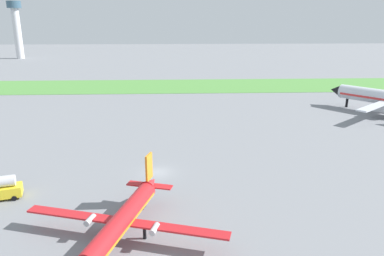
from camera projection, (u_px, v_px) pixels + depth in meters
ground_plane at (158, 172)px, 58.90m from camera, size 600.00×600.00×0.00m
grass_taxiway_strip at (167, 86)px, 133.21m from camera, size 360.00×28.00×0.08m
airplane_foreground_turboprop at (124, 219)px, 40.44m from camera, size 23.15×19.99×7.11m
control_tower at (16, 25)px, 217.86m from camera, size 8.00×8.00×33.20m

